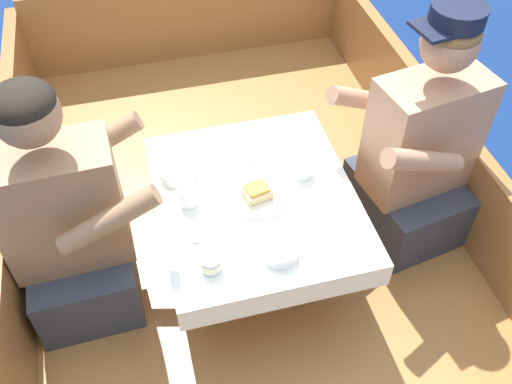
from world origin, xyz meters
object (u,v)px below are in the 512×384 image
at_px(person_port, 70,226).
at_px(person_starboard, 417,155).
at_px(coffee_cup_port, 303,169).
at_px(coffee_cup_starboard, 188,197).
at_px(tin_can, 211,264).
at_px(sandwich, 256,192).

height_order(person_port, person_starboard, person_starboard).
relative_size(person_starboard, coffee_cup_port, 10.65).
relative_size(person_starboard, coffee_cup_starboard, 10.89).
bearing_deg(coffee_cup_starboard, tin_can, -85.81).
xyz_separation_m(person_port, coffee_cup_port, (0.84, 0.02, 0.05)).
bearing_deg(coffee_cup_port, tin_can, -141.21).
relative_size(person_port, sandwich, 9.19).
relative_size(person_port, coffee_cup_starboard, 10.45).
bearing_deg(coffee_cup_port, person_starboard, -0.60).
relative_size(coffee_cup_starboard, tin_can, 1.40).
bearing_deg(coffee_cup_starboard, sandwich, -8.17).
bearing_deg(person_starboard, coffee_cup_starboard, -7.93).
distance_m(person_port, sandwich, 0.65).
xyz_separation_m(coffee_cup_port, tin_can, (-0.41, -0.33, -0.01)).
height_order(person_starboard, tin_can, person_starboard).
bearing_deg(coffee_cup_starboard, coffee_cup_port, 4.44).
xyz_separation_m(person_port, coffee_cup_starboard, (0.41, -0.01, 0.05)).
distance_m(person_port, coffee_cup_port, 0.84).
distance_m(coffee_cup_port, coffee_cup_starboard, 0.43).
bearing_deg(tin_can, person_port, 144.96).
bearing_deg(person_port, sandwich, -5.81).
xyz_separation_m(person_port, sandwich, (0.65, -0.04, 0.04)).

